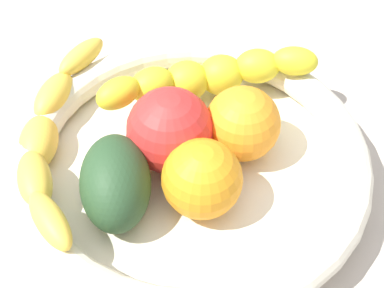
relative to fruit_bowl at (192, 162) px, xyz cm
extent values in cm
cube|color=#B6A99D|center=(0.00, 0.00, -3.88)|extent=(120.00, 120.00, 3.00)
cylinder|color=beige|center=(0.00, 0.00, -1.52)|extent=(28.81, 28.81, 1.72)
torus|color=beige|center=(0.00, 0.00, 0.79)|extent=(30.83, 30.83, 2.89)
ellipsoid|color=yellow|center=(-8.39, 12.82, 2.87)|extent=(5.78, 5.80, 2.17)
ellipsoid|color=yellow|center=(-11.34, 8.79, 1.94)|extent=(5.24, 6.61, 2.76)
ellipsoid|color=yellow|center=(-12.98, 4.08, 1.02)|extent=(4.40, 6.53, 3.34)
ellipsoid|color=yellow|center=(-13.18, -0.91, 1.94)|extent=(3.40, 6.28, 2.76)
ellipsoid|color=yellow|center=(-11.91, -5.74, 2.87)|extent=(4.37, 6.38, 2.17)
ellipsoid|color=yellow|center=(11.45, 7.37, 3.46)|extent=(5.02, 4.04, 2.75)
ellipsoid|color=yellow|center=(8.09, 8.26, 2.66)|extent=(4.88, 4.06, 3.34)
ellipsoid|color=yellow|center=(4.63, 8.60, 1.86)|extent=(4.42, 4.00, 3.93)
ellipsoid|color=yellow|center=(1.16, 8.38, 1.86)|extent=(4.87, 4.51, 3.93)
ellipsoid|color=yellow|center=(-2.23, 7.60, 2.66)|extent=(5.16, 4.49, 3.34)
ellipsoid|color=yellow|center=(-5.46, 6.29, 3.46)|extent=(5.12, 4.41, 2.75)
sphere|color=orange|center=(-0.22, -4.01, 2.62)|extent=(6.55, 6.55, 6.55)
sphere|color=orange|center=(4.69, 1.14, 2.67)|extent=(6.65, 6.65, 6.65)
sphere|color=red|center=(-1.65, 1.25, 3.08)|extent=(7.46, 7.46, 7.46)
ellipsoid|color=#274627|center=(-6.79, -2.69, 2.20)|extent=(6.58, 9.30, 6.52)
camera|label=1|loc=(-5.97, -29.43, 36.58)|focal=50.39mm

